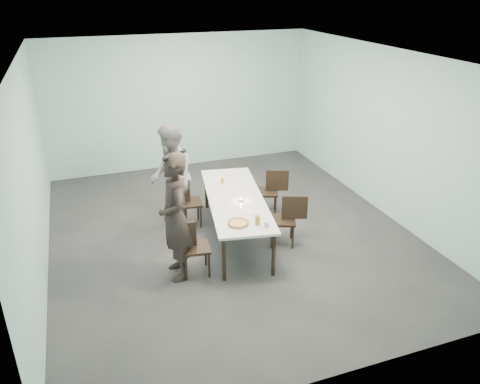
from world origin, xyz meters
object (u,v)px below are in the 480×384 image
object	(u,v)px
pizza	(238,223)
amber_tumbler	(223,181)
chair_far_left	(185,200)
beer_glass	(258,220)
chair_near_right	(287,217)
water_tumbler	(266,224)
chair_far_right	(271,189)
diner_far	(171,177)
side_plate	(249,212)
diner_near	(175,217)
table	(236,201)
tealight	(241,200)
chair_near_left	(190,244)

from	to	relation	value
pizza	amber_tumbler	world-z (taller)	amber_tumbler
pizza	amber_tumbler	distance (m)	1.59
chair_far_left	beer_glass	distance (m)	1.88
chair_near_right	amber_tumbler	bearing A→B (deg)	-35.26
water_tumbler	chair_far_right	bearing A→B (deg)	64.54
chair_near_right	pizza	size ratio (longest dim) A/B	2.56
diner_far	side_plate	distance (m)	1.69
water_tumbler	diner_near	bearing A→B (deg)	165.02
chair_far_left	diner_far	xyz separation A→B (m)	(-0.19, 0.09, 0.43)
chair_far_left	diner_near	xyz separation A→B (m)	(-0.48, -1.49, 0.46)
table	chair_far_right	size ratio (longest dim) A/B	3.12
chair_far_left	amber_tumbler	distance (m)	0.75
diner_near	pizza	world-z (taller)	diner_near
table	pizza	world-z (taller)	pizza
chair_far_right	tealight	size ratio (longest dim) A/B	15.54
diner_near	chair_far_left	bearing A→B (deg)	161.90
chair_near_left	diner_near	world-z (taller)	diner_near
chair_far_left	beer_glass	world-z (taller)	beer_glass
chair_far_right	beer_glass	world-z (taller)	beer_glass
diner_near	tealight	world-z (taller)	diner_near
pizza	chair_far_left	bearing A→B (deg)	104.86
chair_near_left	chair_far_right	xyz separation A→B (m)	(1.91, 1.44, 0.00)
table	chair_near_right	xyz separation A→B (m)	(0.74, -0.48, -0.19)
chair_far_right	diner_near	size ratio (longest dim) A/B	0.45
amber_tumbler	side_plate	bearing A→B (deg)	-88.59
chair_far_left	chair_far_right	xyz separation A→B (m)	(1.62, -0.08, 0.00)
diner_far	pizza	bearing A→B (deg)	25.03
amber_tumbler	table	bearing A→B (deg)	-89.16
chair_far_left	diner_near	size ratio (longest dim) A/B	0.45
water_tumbler	amber_tumbler	world-z (taller)	water_tumbler
diner_far	side_plate	bearing A→B (deg)	37.97
chair_near_left	diner_near	bearing A→B (deg)	177.42
table	pizza	bearing A→B (deg)	-106.80
beer_glass	chair_far_right	bearing A→B (deg)	60.51
water_tumbler	tealight	xyz separation A→B (m)	(-0.05, 0.95, -0.02)
side_plate	chair_far_right	bearing A→B (deg)	53.94
diner_near	tealight	bearing A→B (deg)	116.15
diner_far	beer_glass	size ratio (longest dim) A/B	12.40
chair_near_left	pizza	xyz separation A→B (m)	(0.72, -0.10, 0.27)
chair_far_left	diner_far	distance (m)	0.48
chair_far_left	chair_near_left	bearing A→B (deg)	-94.20
chair_far_right	chair_far_left	bearing A→B (deg)	19.46
diner_far	tealight	size ratio (longest dim) A/B	33.21
chair_near_right	tealight	bearing A→B (deg)	-3.35
chair_near_right	diner_far	size ratio (longest dim) A/B	0.47
chair_near_right	side_plate	distance (m)	0.77
table	diner_near	distance (m)	1.43
chair_near_right	diner_far	distance (m)	2.13
chair_near_right	chair_far_right	bearing A→B (deg)	-77.71
chair_far_right	side_plate	xyz separation A→B (m)	(-0.90, -1.24, 0.25)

